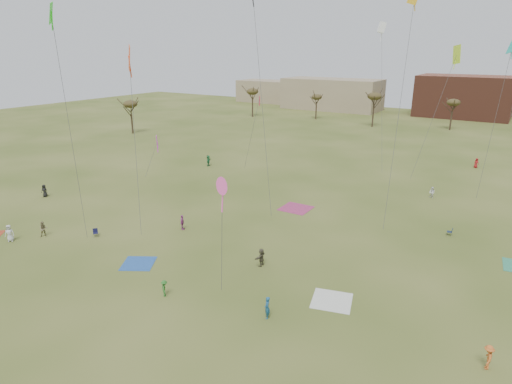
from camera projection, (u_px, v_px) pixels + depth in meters
The scene contains 22 objects.
ground at pixel (180, 291), 36.50m from camera, with size 260.00×260.00×0.00m, color #3B4D18.
flyer_near_left at pixel (9, 233), 45.77m from camera, with size 0.90×0.58×1.84m, color silver.
flyer_near_center at pixel (164, 288), 35.64m from camera, with size 0.92×0.53×1.42m, color #296C24.
flyer_near_right at pixel (267, 308), 32.66m from camera, with size 0.65×0.43×1.78m, color #1C5482.
spectator_fore_b at pixel (43, 229), 46.99m from camera, with size 0.83×0.65×1.72m, color #847854.
spectator_fore_c at pixel (261, 257), 40.61m from camera, with size 1.61×0.51×1.74m, color brown.
flyer_mid_a at pixel (44, 191), 59.58m from camera, with size 0.85×0.56×1.75m, color black.
flyer_mid_b at pixel (488, 357), 27.48m from camera, with size 1.10×0.63×1.70m, color #CF6426.
spectator_mid_d at pixel (182, 222), 48.71m from camera, with size 1.03×0.43×1.75m, color #AC4793.
spectator_mid_e at pixel (432, 193), 59.12m from camera, with size 0.76×0.59×1.56m, color white.
flyer_far_a at pixel (208, 161), 75.33m from camera, with size 1.77×0.56×1.91m, color #287843.
flyer_far_b at pixel (476, 163), 74.15m from camera, with size 0.82×0.53×1.68m, color maroon.
blanket_blue at pixel (138, 264), 41.23m from camera, with size 2.93×2.93×0.03m, color #285AAF.
blanket_cream at pixel (332, 301), 35.15m from camera, with size 3.15×3.15×0.03m, color white.
blanket_plum at pixel (296, 208), 55.46m from camera, with size 3.70×3.70×0.03m, color #AC3567.
camp_chair_left at pixel (96, 234), 47.10m from camera, with size 0.73×0.72×0.87m.
camp_chair_right at pixel (450, 233), 47.38m from camera, with size 0.59×0.55×0.87m.
kites_aloft at pixel (335, 42), 52.83m from camera, with size 60.96×47.06×25.18m.
tree_line at pixel (401, 106), 99.17m from camera, with size 117.44×49.32×8.91m.
building_tan at pixel (332, 94), 144.91m from camera, with size 32.00×14.00×10.00m, color #937F60.
building_brick at pixel (464, 96), 128.33m from camera, with size 26.00×16.00×12.00m, color brown.
building_tan_west at pixel (266, 91), 166.05m from camera, with size 20.00×12.00×8.00m, color #937F60.
Camera 1 is at (22.50, -23.61, 19.51)m, focal length 30.31 mm.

